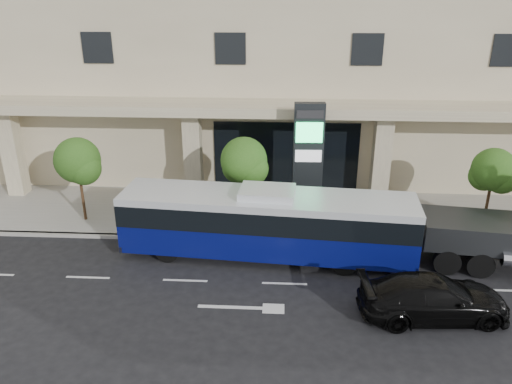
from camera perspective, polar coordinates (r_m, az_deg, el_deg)
ground at (r=21.50m, az=3.29°, el=-8.25°), size 120.00×120.00×0.00m
sidewalk at (r=25.90m, az=3.34°, el=-2.46°), size 120.00×6.00×0.15m
curb at (r=23.21m, az=3.31°, el=-5.58°), size 120.00×0.30×0.15m
convention_center at (r=33.94m, az=3.79°, el=20.71°), size 60.00×17.60×20.00m
tree_left at (r=25.41m, az=-19.65°, el=3.10°), size 2.27×2.20×4.22m
tree_mid at (r=23.47m, az=-1.33°, el=3.27°), size 2.28×2.20×4.38m
tree_right at (r=25.40m, az=25.52°, el=1.99°), size 2.10×2.00×4.04m
city_bus at (r=21.39m, az=1.24°, el=-3.49°), size 12.68×3.67×3.17m
black_sedan at (r=19.11m, az=19.63°, el=-11.29°), size 5.45×2.59×1.53m
signage_pylon at (r=24.44m, az=5.94°, el=3.55°), size 1.47×0.59×5.81m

